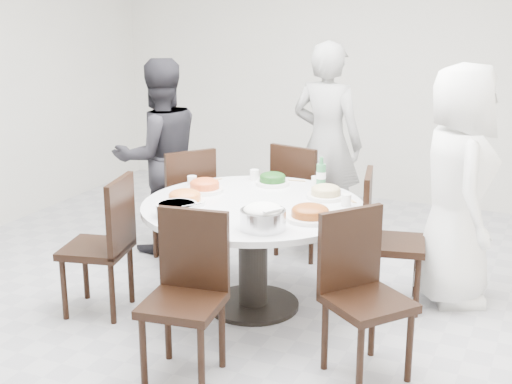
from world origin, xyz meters
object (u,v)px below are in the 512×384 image
at_px(chair_nw, 182,205).
at_px(diner_right, 458,186).
at_px(chair_sw, 96,245).
at_px(diner_middle, 327,144).
at_px(chair_ne, 394,241).
at_px(rice_bowl, 263,219).
at_px(dining_table, 253,256).
at_px(chair_s, 182,300).
at_px(beverage_bottle, 321,173).
at_px(diner_left, 160,156).
at_px(soup_bowl, 177,210).
at_px(chair_n, 305,199).
at_px(chair_se, 368,299).

bearing_deg(chair_nw, diner_right, 129.12).
xyz_separation_m(chair_sw, diner_middle, (0.95, 2.01, 0.39)).
bearing_deg(chair_nw, chair_ne, 121.04).
bearing_deg(rice_bowl, dining_table, 120.93).
height_order(chair_s, beverage_bottle, beverage_bottle).
distance_m(chair_s, diner_left, 2.17).
bearing_deg(soup_bowl, diner_right, 35.90).
distance_m(chair_n, diner_middle, 0.56).
distance_m(chair_nw, chair_sw, 1.06).
xyz_separation_m(rice_bowl, beverage_bottle, (0.02, 0.99, 0.06)).
height_order(rice_bowl, beverage_bottle, beverage_bottle).
bearing_deg(soup_bowl, chair_sw, -175.18).
distance_m(dining_table, diner_left, 1.47).
height_order(chair_n, diner_right, diner_right).
xyz_separation_m(chair_nw, diner_right, (2.12, 0.12, 0.36)).
relative_size(chair_ne, chair_s, 1.00).
relative_size(dining_table, chair_se, 1.58).
bearing_deg(beverage_bottle, diner_right, 9.07).
height_order(chair_nw, soup_bowl, chair_nw).
relative_size(chair_sw, diner_right, 0.57).
xyz_separation_m(chair_ne, soup_bowl, (-1.20, -0.86, 0.32)).
height_order(chair_nw, diner_middle, diner_middle).
distance_m(chair_ne, chair_sw, 2.03).
relative_size(chair_ne, beverage_bottle, 4.09).
distance_m(dining_table, chair_ne, 0.97).
relative_size(chair_nw, diner_left, 0.59).
bearing_deg(diner_left, beverage_bottle, 120.17).
xyz_separation_m(chair_ne, chair_n, (-0.90, 0.69, 0.00)).
height_order(chair_n, chair_sw, same).
xyz_separation_m(chair_n, diner_right, (1.26, -0.42, 0.36)).
height_order(dining_table, chair_sw, chair_sw).
height_order(chair_sw, chair_se, same).
bearing_deg(beverage_bottle, chair_nw, 178.70).
height_order(chair_n, chair_s, same).
relative_size(chair_ne, diner_right, 0.57).
distance_m(chair_n, diner_right, 1.38).
height_order(chair_n, diner_left, diner_left).
height_order(chair_n, diner_middle, diner_middle).
distance_m(chair_nw, diner_right, 2.15).
xyz_separation_m(chair_se, diner_right, (0.26, 1.27, 0.36)).
distance_m(chair_ne, chair_s, 1.67).
bearing_deg(diner_middle, soup_bowl, 86.73).
bearing_deg(chair_sw, diner_middle, 141.84).
bearing_deg(diner_middle, chair_sw, 71.28).
relative_size(diner_middle, diner_left, 1.08).
bearing_deg(chair_n, soup_bowl, 91.05).
relative_size(chair_n, chair_se, 1.00).
distance_m(chair_se, diner_middle, 2.33).
height_order(chair_se, diner_right, diner_right).
bearing_deg(chair_s, chair_n, 84.06).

